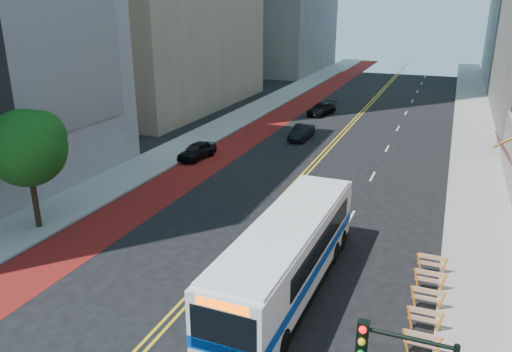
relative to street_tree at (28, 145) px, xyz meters
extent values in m
plane|color=black|center=(11.24, -6.04, -4.91)|extent=(160.00, 160.00, 0.00)
cube|color=gray|center=(-0.76, 23.96, -4.84)|extent=(4.00, 140.00, 0.15)
cube|color=gray|center=(23.24, 23.96, -4.84)|extent=(4.00, 140.00, 0.15)
cube|color=maroon|center=(3.14, 23.96, -4.91)|extent=(3.60, 140.00, 0.01)
cube|color=gold|center=(11.06, 23.96, -4.91)|extent=(0.14, 140.00, 0.01)
cube|color=gold|center=(11.42, 23.96, -4.91)|extent=(0.14, 140.00, 0.01)
cube|color=silver|center=(16.04, -0.04, -4.90)|extent=(0.14, 2.20, 0.01)
cube|color=silver|center=(16.04, 7.96, -4.90)|extent=(0.14, 2.20, 0.01)
cube|color=silver|center=(16.04, 15.96, -4.90)|extent=(0.14, 2.20, 0.01)
cube|color=silver|center=(16.04, 23.96, -4.90)|extent=(0.14, 2.20, 0.01)
cube|color=silver|center=(16.04, 31.96, -4.90)|extent=(0.14, 2.20, 0.01)
cube|color=silver|center=(16.04, 39.96, -4.90)|extent=(0.14, 2.20, 0.01)
cube|color=silver|center=(16.04, 47.96, -4.90)|extent=(0.14, 2.20, 0.01)
cube|color=silver|center=(16.04, 55.96, -4.90)|extent=(0.14, 2.20, 0.01)
cube|color=silver|center=(16.04, 63.96, -4.90)|extent=(0.14, 2.20, 0.01)
cube|color=silver|center=(16.04, 71.96, -4.90)|extent=(0.14, 2.20, 0.01)
cube|color=silver|center=(16.04, 79.96, -4.90)|extent=(0.14, 2.20, 0.01)
cube|color=#B21419|center=(22.94, 1.96, 1.69)|extent=(0.75, 1.90, 1.05)
cube|color=orange|center=(20.29, -3.39, -4.41)|extent=(0.32, 0.06, 0.99)
cube|color=orange|center=(21.39, -3.39, -4.41)|extent=(0.32, 0.06, 0.99)
cube|color=orange|center=(20.84, -3.39, -4.01)|extent=(1.25, 0.05, 0.22)
cube|color=orange|center=(20.84, -3.39, -4.36)|extent=(1.25, 0.05, 0.18)
cube|color=orange|center=(20.29, -1.84, -4.41)|extent=(0.32, 0.06, 0.99)
cube|color=orange|center=(21.39, -1.84, -4.41)|extent=(0.32, 0.06, 0.99)
cube|color=orange|center=(20.84, -1.84, -4.01)|extent=(1.25, 0.05, 0.22)
cube|color=orange|center=(20.84, -1.84, -4.36)|extent=(1.25, 0.05, 0.18)
cube|color=orange|center=(20.29, -0.29, -4.41)|extent=(0.32, 0.06, 0.99)
cube|color=orange|center=(21.39, -0.29, -4.41)|extent=(0.32, 0.06, 0.99)
cube|color=orange|center=(20.84, -0.29, -4.01)|extent=(1.25, 0.05, 0.22)
cube|color=orange|center=(20.84, -0.29, -4.36)|extent=(1.25, 0.05, 0.18)
cube|color=orange|center=(20.29, 1.26, -4.41)|extent=(0.32, 0.06, 0.99)
cube|color=orange|center=(21.39, 1.26, -4.41)|extent=(0.32, 0.06, 0.99)
cube|color=orange|center=(20.84, 1.26, -4.01)|extent=(1.25, 0.05, 0.22)
cube|color=orange|center=(20.84, 1.26, -4.36)|extent=(1.25, 0.05, 0.18)
cube|color=orange|center=(20.29, 2.81, -4.41)|extent=(0.32, 0.06, 0.99)
cube|color=orange|center=(21.39, 2.81, -4.41)|extent=(0.32, 0.06, 0.99)
cube|color=orange|center=(20.84, 2.81, -4.01)|extent=(1.25, 0.05, 0.22)
cube|color=orange|center=(20.84, 2.81, -4.36)|extent=(1.25, 0.05, 0.18)
cylinder|color=black|center=(-0.06, -0.04, -3.16)|extent=(0.32, 0.32, 3.20)
sphere|color=#0D3D0E|center=(-0.06, -0.04, -0.16)|extent=(4.20, 4.20, 4.20)
sphere|color=#0D3D0E|center=(0.54, 0.36, 0.44)|extent=(2.80, 2.80, 2.80)
sphere|color=#0D3D0E|center=(-0.56, -0.34, 0.24)|extent=(2.40, 2.40, 2.40)
cylinder|color=black|center=(20.54, -9.54, 0.14)|extent=(2.00, 0.10, 0.10)
cube|color=black|center=(19.54, -9.54, -0.16)|extent=(0.28, 0.22, 0.95)
sphere|color=red|center=(19.54, -9.68, 0.19)|extent=(0.18, 0.18, 0.18)
sphere|color=yellow|center=(19.54, -9.68, -0.14)|extent=(0.18, 0.18, 0.18)
cube|color=white|center=(15.00, -1.10, -3.07)|extent=(2.98, 12.49, 2.95)
cube|color=#053CA9|center=(15.00, -1.10, -3.51)|extent=(3.02, 12.54, 0.47)
cube|color=black|center=(15.02, -0.27, -2.58)|extent=(2.94, 8.77, 0.98)
cube|color=black|center=(14.86, -7.29, -2.84)|extent=(2.37, 0.16, 1.66)
cube|color=black|center=(15.14, 5.08, -2.63)|extent=(2.16, 0.15, 1.04)
cube|color=#FF5905|center=(14.86, -7.30, -1.80)|extent=(1.89, 0.13, 0.31)
cube|color=white|center=(15.00, -1.10, -1.54)|extent=(2.83, 11.87, 0.12)
cube|color=black|center=(15.00, -1.10, -4.55)|extent=(3.01, 12.53, 0.31)
cylinder|color=black|center=(13.69, -5.05, -4.39)|extent=(0.33, 1.04, 1.04)
cylinder|color=black|center=(16.13, -5.11, -4.39)|extent=(0.33, 1.04, 1.04)
cylinder|color=black|center=(13.86, 2.41, -4.39)|extent=(0.33, 1.04, 1.04)
cylinder|color=black|center=(16.31, 2.35, -4.39)|extent=(0.33, 1.04, 1.04)
cylinder|color=black|center=(13.89, 3.90, -4.39)|extent=(0.33, 1.04, 1.04)
cylinder|color=black|center=(16.34, 3.84, -4.39)|extent=(0.33, 1.04, 1.04)
imported|color=black|center=(1.94, 15.19, -4.24)|extent=(2.12, 4.14, 1.35)
imported|color=black|center=(8.14, 24.19, -4.24)|extent=(1.57, 4.12, 1.34)
imported|color=black|center=(7.17, 35.38, -4.25)|extent=(2.91, 4.87, 1.32)
camera|label=1|loc=(20.79, -19.41, 7.19)|focal=35.00mm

